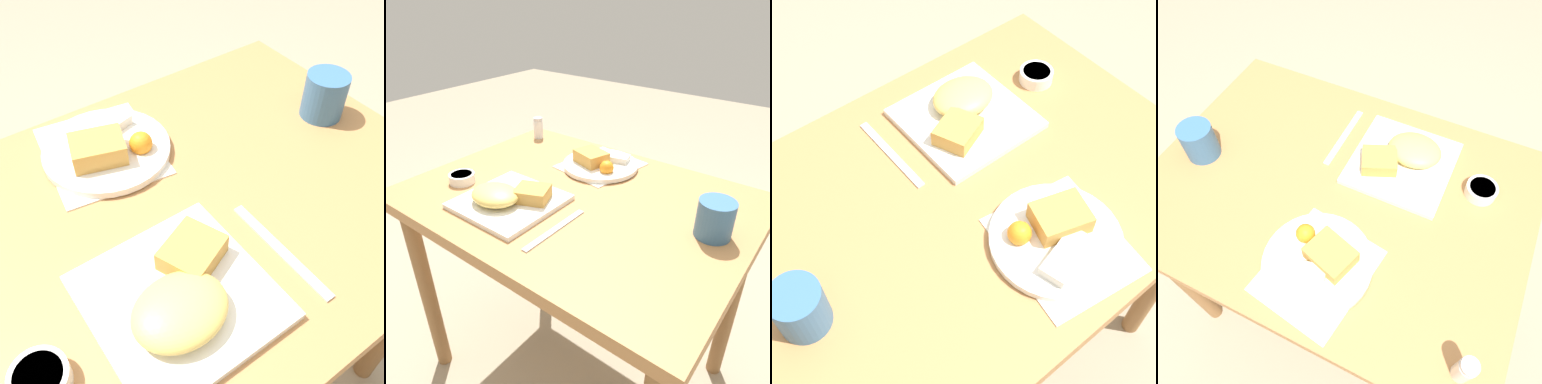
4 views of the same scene
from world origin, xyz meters
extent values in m
plane|color=gray|center=(0.00, 0.00, 0.00)|extent=(8.00, 8.00, 0.00)
cube|color=#B27A47|center=(0.00, 0.00, 0.72)|extent=(0.95, 0.70, 0.04)
cylinder|color=olive|center=(0.41, 0.29, 0.35)|extent=(0.05, 0.05, 0.70)
cube|color=silver|center=(-0.06, 0.20, 0.74)|extent=(0.24, 0.27, 0.00)
cube|color=white|center=(-0.12, -0.15, 0.74)|extent=(0.25, 0.25, 0.01)
ellipsoid|color=#EAC660|center=(-0.14, -0.18, 0.77)|extent=(0.14, 0.11, 0.04)
cube|color=gold|center=(-0.07, -0.11, 0.77)|extent=(0.11, 0.10, 0.04)
cylinder|color=white|center=(-0.05, 0.19, 0.74)|extent=(0.24, 0.24, 0.01)
cube|color=gold|center=(-0.08, 0.17, 0.77)|extent=(0.12, 0.10, 0.04)
cube|color=silver|center=(-0.03, 0.23, 0.76)|extent=(0.12, 0.07, 0.02)
sphere|color=orange|center=(0.00, 0.15, 0.76)|extent=(0.04, 0.04, 0.04)
cylinder|color=white|center=(-0.32, -0.15, 0.75)|extent=(0.08, 0.08, 0.03)
cylinder|color=beige|center=(-0.32, -0.15, 0.76)|extent=(0.06, 0.06, 0.00)
cube|color=silver|center=(0.06, -0.17, 0.74)|extent=(0.02, 0.21, 0.00)
cylinder|color=#386693|center=(0.37, 0.04, 0.78)|extent=(0.09, 0.09, 0.09)
camera|label=1|loc=(-0.29, -0.43, 1.31)|focal=42.00mm
camera|label=2|loc=(0.56, -0.73, 1.26)|focal=35.00mm
camera|label=3|loc=(0.39, 0.48, 1.56)|focal=50.00mm
camera|label=4|loc=(-0.26, 0.45, 1.50)|focal=35.00mm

